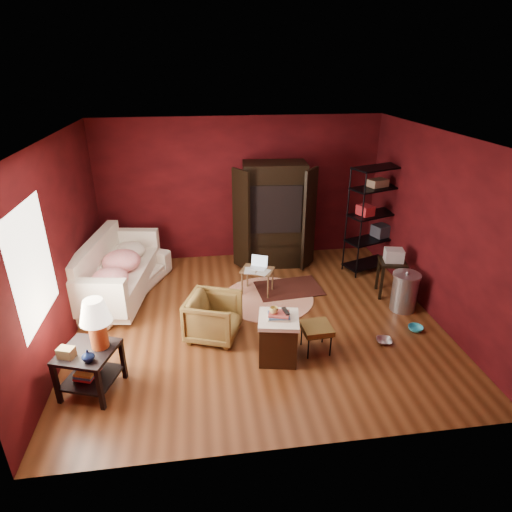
{
  "coord_description": "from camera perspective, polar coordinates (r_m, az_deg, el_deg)",
  "views": [
    {
      "loc": [
        -0.81,
        -5.67,
        3.7
      ],
      "look_at": [
        0.0,
        0.2,
        1.0
      ],
      "focal_mm": 30.0,
      "sensor_mm": 36.0,
      "label": 1
    }
  ],
  "objects": [
    {
      "name": "side_table",
      "position": [
        5.47,
        -21.01,
        -10.15
      ],
      "size": [
        0.79,
        0.79,
        1.23
      ],
      "rotation": [
        0.0,
        0.0,
        -0.33
      ],
      "color": "black",
      "rests_on": "ground"
    },
    {
      "name": "rug_round",
      "position": [
        7.36,
        1.59,
        -5.65
      ],
      "size": [
        2.07,
        2.07,
        0.01
      ],
      "rotation": [
        0.0,
        0.0,
        0.43
      ],
      "color": "#F8E9CE",
      "rests_on": "ground"
    },
    {
      "name": "vase",
      "position": [
        5.33,
        -21.5,
        -12.28
      ],
      "size": [
        0.17,
        0.18,
        0.14
      ],
      "primitive_type": "imported",
      "rotation": [
        0.0,
        0.0,
        0.19
      ],
      "color": "#0B1639",
      "rests_on": "side_table"
    },
    {
      "name": "armchair",
      "position": [
        6.26,
        -5.7,
        -7.86
      ],
      "size": [
        0.86,
        0.89,
        0.73
      ],
      "primitive_type": "imported",
      "rotation": [
        0.0,
        0.0,
        1.22
      ],
      "color": "black",
      "rests_on": "ground"
    },
    {
      "name": "small_stand",
      "position": [
        7.55,
        17.8,
        -0.66
      ],
      "size": [
        0.51,
        0.51,
        0.85
      ],
      "rotation": [
        0.0,
        0.0,
        -0.22
      ],
      "color": "black",
      "rests_on": "ground"
    },
    {
      "name": "sofa",
      "position": [
        7.63,
        -17.84,
        -2.15
      ],
      "size": [
        1.48,
        2.27,
        0.86
      ],
      "primitive_type": "imported",
      "rotation": [
        0.0,
        0.0,
        1.15
      ],
      "color": "white",
      "rests_on": "ground"
    },
    {
      "name": "mug",
      "position": [
        5.58,
        2.39,
        -7.16
      ],
      "size": [
        0.13,
        0.11,
        0.11
      ],
      "primitive_type": "imported",
      "rotation": [
        0.0,
        0.0,
        -0.2
      ],
      "color": "#D7BE69",
      "rests_on": "hamper"
    },
    {
      "name": "footstool",
      "position": [
        6.01,
        8.08,
        -9.63
      ],
      "size": [
        0.42,
        0.42,
        0.41
      ],
      "rotation": [
        0.0,
        0.0,
        0.06
      ],
      "color": "black",
      "rests_on": "ground"
    },
    {
      "name": "laptop_desk",
      "position": [
        7.35,
        0.22,
        -2.1
      ],
      "size": [
        0.64,
        0.57,
        0.66
      ],
      "rotation": [
        0.0,
        0.0,
        -0.43
      ],
      "color": "brown",
      "rests_on": "ground"
    },
    {
      "name": "tv_armoire",
      "position": [
        8.23,
        2.43,
        5.69
      ],
      "size": [
        1.59,
        0.91,
        2.02
      ],
      "rotation": [
        0.0,
        0.0,
        -0.07
      ],
      "color": "black",
      "rests_on": "ground"
    },
    {
      "name": "trash_can",
      "position": [
        7.31,
        19.18,
        -4.51
      ],
      "size": [
        0.45,
        0.45,
        0.69
      ],
      "rotation": [
        0.0,
        0.0,
        0.02
      ],
      "color": "#A3A4AB",
      "rests_on": "ground"
    },
    {
      "name": "pet_bowl_turquoise",
      "position": [
        6.92,
        20.59,
        -8.51
      ],
      "size": [
        0.23,
        0.15,
        0.22
      ],
      "primitive_type": "imported",
      "rotation": [
        0.0,
        0.0,
        0.4
      ],
      "color": "#2AA5C5",
      "rests_on": "ground"
    },
    {
      "name": "sofa_cushions",
      "position": [
        7.59,
        -18.21,
        -2.08
      ],
      "size": [
        1.22,
        2.35,
        0.94
      ],
      "rotation": [
        0.0,
        0.0,
        -0.15
      ],
      "color": "white",
      "rests_on": "sofa"
    },
    {
      "name": "hamper",
      "position": [
        5.83,
        2.99,
        -10.77
      ],
      "size": [
        0.62,
        0.62,
        0.74
      ],
      "rotation": [
        0.0,
        0.0,
        -0.19
      ],
      "color": "#3B1F0D",
      "rests_on": "ground"
    },
    {
      "name": "wire_shelving",
      "position": [
        8.28,
        15.52,
        5.31
      ],
      "size": [
        1.07,
        0.74,
        2.01
      ],
      "rotation": [
        0.0,
        0.0,
        0.35
      ],
      "color": "black",
      "rests_on": "ground"
    },
    {
      "name": "rug_oriental",
      "position": [
        7.67,
        4.41,
        -4.3
      ],
      "size": [
        1.2,
        0.86,
        0.01
      ],
      "rotation": [
        0.0,
        0.0,
        0.1
      ],
      "color": "#511D15",
      "rests_on": "ground"
    },
    {
      "name": "room",
      "position": [
        6.15,
        -0.09,
        2.58
      ],
      "size": [
        5.54,
        5.04,
        2.84
      ],
      "color": "brown",
      "rests_on": "ground"
    },
    {
      "name": "pet_bowl_steel",
      "position": [
        6.5,
        16.8,
        -10.19
      ],
      "size": [
        0.23,
        0.1,
        0.22
      ],
      "primitive_type": "imported",
      "rotation": [
        0.0,
        0.0,
        -0.21
      ],
      "color": "silver",
      "rests_on": "ground"
    }
  ]
}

